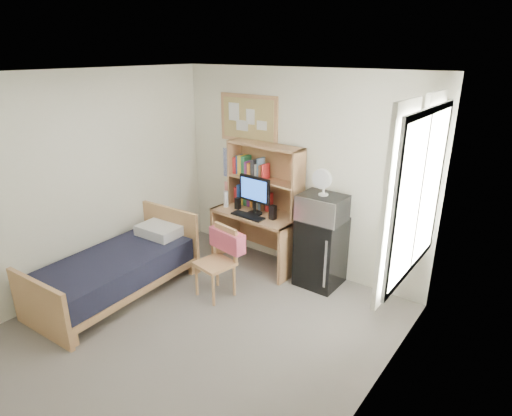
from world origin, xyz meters
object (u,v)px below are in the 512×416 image
Objects in this scene: mini_fridge at (321,252)px; desk_fan at (324,183)px; desk at (258,238)px; speaker_right at (273,213)px; desk_chair at (215,263)px; bed at (116,276)px; monitor at (255,196)px; bulletin_board at (249,119)px; speaker_left at (238,203)px; microwave at (323,208)px.

mini_fridge is 0.89m from desk_fan.
speaker_right is (0.30, -0.07, 0.47)m from desk.
desk_chair is 1.21m from bed.
bed is 3.63× the size of monitor.
speaker_left is (0.08, -0.35, -1.09)m from bulletin_board.
bed is (-1.82, -1.71, -0.18)m from mini_fridge.
desk_chair is 4.68× the size of speaker_right.
mini_fridge is at bearing 13.15° from speaker_right.
desk_chair is at bearing -81.94° from desk.
desk_chair reaches higher than bed.
microwave is at bearing 0.00° from desk_fan.
monitor reaches higher than speaker_right.
microwave reaches higher than bed.
desk_fan is (0.00, -0.02, 0.89)m from mini_fridge.
desk is at bearing 90.00° from monitor.
speaker_left is at bearing 122.32° from desk_chair.
desk is 6.53× the size of speaker_right.
speaker_left is 0.53× the size of desk_fan.
mini_fridge is 2.51m from bed.
bulletin_board is at bearing 138.57° from monitor.
bulletin_board is 0.51× the size of bed.
mini_fridge is (0.95, 0.04, 0.06)m from desk.
bulletin_board is at bearing 119.44° from desk_chair.
bed is 10.05× the size of speaker_right.
speaker_left is at bearing -176.93° from microwave.
bulletin_board is 1.33m from speaker_right.
bulletin_board is 1.75× the size of microwave.
desk_fan is at bearing -11.94° from bulletin_board.
bulletin_board is 1.48m from desk_fan.
speaker_right reaches higher than bed.
speaker_right is 0.63× the size of desk_fan.
desk_chair is 1.08m from monitor.
microwave reaches higher than speaker_right.
bed is 3.45× the size of microwave.
monitor reaches higher than microwave.
bulletin_board is 2.01m from desk_chair.
desk_fan is at bearing 7.86° from monitor.
mini_fridge is 1.71× the size of monitor.
bulletin_board is at bearing 167.93° from desk_fan.
desk is (0.38, -0.30, -1.54)m from bulletin_board.
desk_fan reaches higher than mini_fridge.
monitor is (-0.00, -0.06, 0.63)m from desk.
mini_fridge reaches higher than desk.
desk_fan is (1.32, -0.28, -0.59)m from bulletin_board.
bed is at bearing -104.23° from bulletin_board.
desk_fan reaches higher than speaker_right.
monitor is (-0.95, -0.10, 0.57)m from mini_fridge.
desk_fan reaches higher than desk_chair.
desk_fan is at bearing 5.98° from speaker_left.
speaker_left is (-1.25, -0.09, 0.39)m from mini_fridge.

